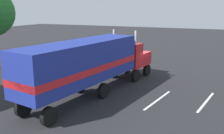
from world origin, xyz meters
The scene contains 5 objects.
ground_plane centered at (0.00, 0.00, 0.00)m, with size 120.00×120.00×0.00m, color #232326.
lane_stripe_near centered at (-5.43, -3.50, 0.01)m, with size 4.40×0.16×0.01m, color silver.
lane_stripe_mid centered at (-4.46, -6.66, 0.01)m, with size 4.40×0.16×0.01m, color silver.
semi_truck centered at (-6.28, 1.30, 2.52)m, with size 14.38×4.86×4.50m.
person_bystander centered at (-5.08, 3.62, 0.89)m, with size 0.38×0.48×1.63m.
Camera 1 is at (-22.02, -7.21, 6.40)m, focal length 40.01 mm.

